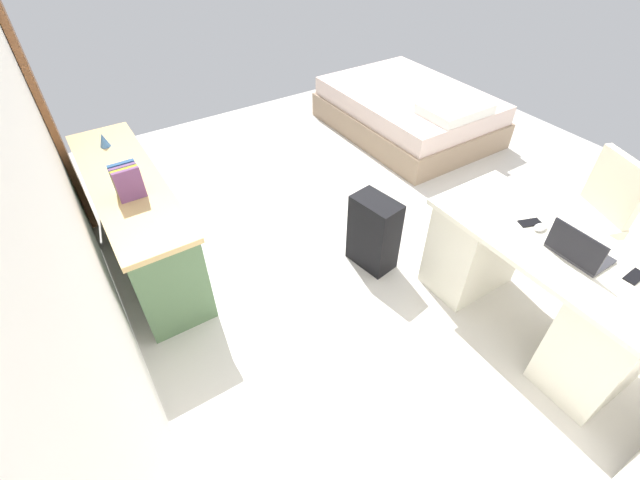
% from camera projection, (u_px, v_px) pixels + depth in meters
% --- Properties ---
extents(ground_plane, '(5.68, 5.68, 0.00)m').
position_uv_depth(ground_plane, '(392.00, 220.00, 3.88)').
color(ground_plane, beige).
extents(wall_back, '(4.68, 0.10, 2.54)m').
position_uv_depth(wall_back, '(48.00, 180.00, 2.09)').
color(wall_back, silver).
rests_on(wall_back, ground_plane).
extents(door_wooden, '(0.88, 0.05, 2.04)m').
position_uv_depth(door_wooden, '(39.00, 97.00, 3.42)').
color(door_wooden, brown).
rests_on(door_wooden, ground_plane).
extents(desk, '(1.44, 0.67, 0.75)m').
position_uv_depth(desk, '(534.00, 285.00, 2.77)').
color(desk, silver).
rests_on(desk, ground_plane).
extents(office_chair, '(0.59, 0.59, 0.94)m').
position_uv_depth(office_chair, '(581.00, 223.00, 3.19)').
color(office_chair, black).
rests_on(office_chair, ground_plane).
extents(credenza, '(1.80, 0.48, 0.74)m').
position_uv_depth(credenza, '(139.00, 220.00, 3.29)').
color(credenza, '#4C6B47').
rests_on(credenza, ground_plane).
extents(bed, '(1.90, 1.40, 0.58)m').
position_uv_depth(bed, '(408.00, 111.00, 4.99)').
color(bed, gray).
rests_on(bed, ground_plane).
extents(suitcase_black, '(0.39, 0.27, 0.60)m').
position_uv_depth(suitcase_black, '(374.00, 233.00, 3.29)').
color(suitcase_black, black).
rests_on(suitcase_black, ground_plane).
extents(laptop, '(0.31, 0.22, 0.21)m').
position_uv_depth(laptop, '(578.00, 250.00, 2.41)').
color(laptop, '#333338').
rests_on(laptop, desk).
extents(computer_mouse, '(0.06, 0.10, 0.03)m').
position_uv_depth(computer_mouse, '(540.00, 227.00, 2.61)').
color(computer_mouse, white).
rests_on(computer_mouse, desk).
extents(cell_phone_near_laptop, '(0.07, 0.14, 0.01)m').
position_uv_depth(cell_phone_near_laptop, '(635.00, 276.00, 2.32)').
color(cell_phone_near_laptop, black).
rests_on(cell_phone_near_laptop, desk).
extents(cell_phone_by_mouse, '(0.11, 0.15, 0.01)m').
position_uv_depth(cell_phone_by_mouse, '(530.00, 223.00, 2.66)').
color(cell_phone_by_mouse, black).
rests_on(cell_phone_by_mouse, desk).
extents(book_row, '(0.15, 0.17, 0.22)m').
position_uv_depth(book_row, '(127.00, 181.00, 2.84)').
color(book_row, '#6B3F6F').
rests_on(book_row, credenza).
extents(figurine_small, '(0.08, 0.08, 0.11)m').
position_uv_depth(figurine_small, '(103.00, 140.00, 3.36)').
color(figurine_small, '#4C7FBF').
rests_on(figurine_small, credenza).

